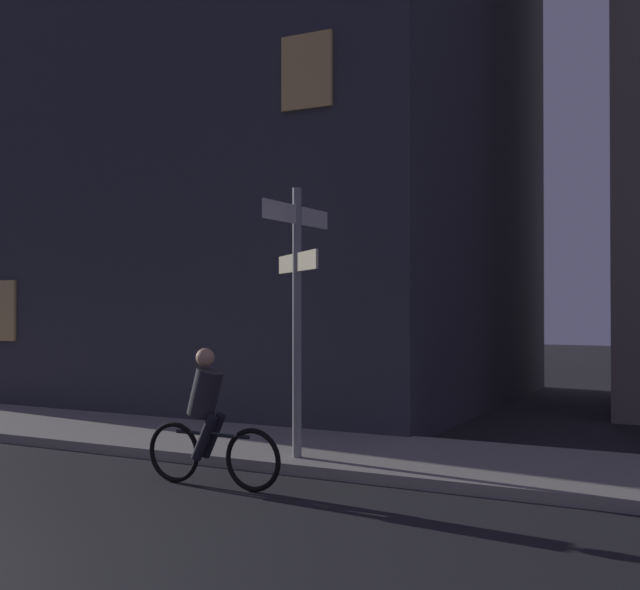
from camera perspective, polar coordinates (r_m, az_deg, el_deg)
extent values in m
cube|color=gray|center=(11.75, -3.40, -10.72)|extent=(40.00, 2.71, 0.14)
cylinder|color=gray|center=(10.33, -1.66, -1.97)|extent=(0.12, 0.12, 3.50)
cube|color=white|center=(10.40, -1.65, 5.76)|extent=(0.03, 1.70, 0.24)
cube|color=beige|center=(10.35, -1.65, 2.36)|extent=(1.25, 1.25, 0.24)
torus|color=black|center=(9.22, -4.84, -11.68)|extent=(0.72, 0.07, 0.72)
torus|color=black|center=(9.82, -10.43, -10.99)|extent=(0.72, 0.07, 0.72)
cylinder|color=black|center=(9.47, -7.72, -9.85)|extent=(1.00, 0.06, 0.04)
cylinder|color=#26262D|center=(9.46, -8.22, -6.95)|extent=(0.46, 0.33, 0.61)
sphere|color=tan|center=(9.42, -8.22, -4.45)|extent=(0.22, 0.22, 0.22)
cylinder|color=black|center=(9.57, -7.67, -9.93)|extent=(0.34, 0.13, 0.55)
cylinder|color=black|center=(9.43, -8.29, -10.08)|extent=(0.34, 0.13, 0.55)
cube|color=#383842|center=(20.76, -7.71, 19.23)|extent=(13.92, 9.62, 18.38)
cube|color=#F2C672|center=(13.19, -0.96, 15.73)|extent=(0.90, 0.06, 1.20)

